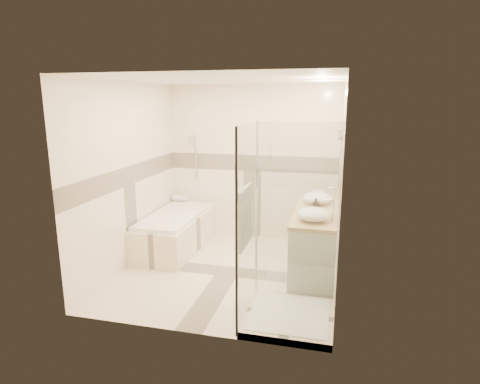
% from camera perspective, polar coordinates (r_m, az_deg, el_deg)
% --- Properties ---
extents(room, '(2.82, 3.02, 2.52)m').
position_cam_1_polar(room, '(5.12, -1.12, 1.72)').
color(room, beige).
rests_on(room, ground).
extents(bathtub, '(0.75, 1.70, 0.56)m').
position_cam_1_polar(bathtub, '(6.30, -9.15, -5.25)').
color(bathtub, beige).
rests_on(bathtub, ground).
extents(vanity, '(0.58, 1.62, 0.85)m').
position_cam_1_polar(vanity, '(5.46, 10.70, -6.86)').
color(vanity, white).
rests_on(vanity, ground).
extents(shower_enclosure, '(0.96, 0.93, 2.04)m').
position_cam_1_polar(shower_enclosure, '(4.28, 5.72, -11.27)').
color(shower_enclosure, beige).
rests_on(shower_enclosure, ground).
extents(vessel_sink_near, '(0.41, 0.41, 0.16)m').
position_cam_1_polar(vessel_sink_near, '(5.65, 10.92, -0.85)').
color(vessel_sink_near, white).
rests_on(vessel_sink_near, vanity).
extents(vessel_sink_far, '(0.40, 0.40, 0.16)m').
position_cam_1_polar(vessel_sink_far, '(4.85, 10.37, -3.13)').
color(vessel_sink_far, white).
rests_on(vessel_sink_far, vanity).
extents(faucet_near, '(0.11, 0.03, 0.26)m').
position_cam_1_polar(faucet_near, '(5.63, 13.15, -0.31)').
color(faucet_near, silver).
rests_on(faucet_near, vanity).
extents(faucet_far, '(0.12, 0.03, 0.28)m').
position_cam_1_polar(faucet_far, '(4.82, 12.97, -2.32)').
color(faucet_far, silver).
rests_on(faucet_far, vanity).
extents(amenity_bottle_a, '(0.09, 0.09, 0.16)m').
position_cam_1_polar(amenity_bottle_a, '(5.28, 10.69, -1.80)').
color(amenity_bottle_a, black).
rests_on(amenity_bottle_a, vanity).
extents(amenity_bottle_b, '(0.11, 0.11, 0.14)m').
position_cam_1_polar(amenity_bottle_b, '(5.41, 10.77, -1.57)').
color(amenity_bottle_b, black).
rests_on(amenity_bottle_b, vanity).
extents(folded_towels, '(0.22, 0.31, 0.09)m').
position_cam_1_polar(folded_towels, '(6.02, 11.11, -0.36)').
color(folded_towels, silver).
rests_on(folded_towels, vanity).
extents(rolled_towel, '(0.25, 0.11, 0.11)m').
position_cam_1_polar(rolled_towel, '(6.95, -8.56, -0.84)').
color(rolled_towel, silver).
rests_on(rolled_towel, bathtub).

